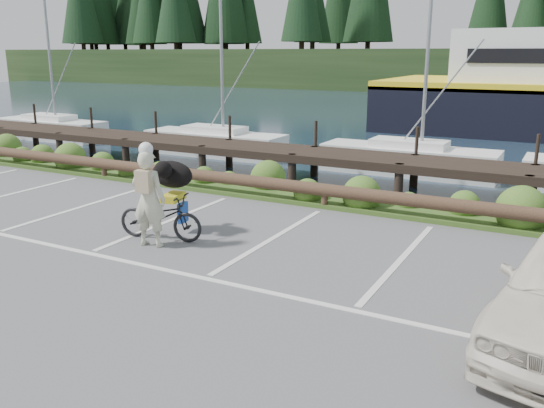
{
  "coord_description": "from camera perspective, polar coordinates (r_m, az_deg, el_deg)",
  "views": [
    {
      "loc": [
        5.14,
        -7.66,
        3.61
      ],
      "look_at": [
        0.67,
        0.7,
        1.1
      ],
      "focal_mm": 38.0,
      "sensor_mm": 36.0,
      "label": 1
    }
  ],
  "objects": [
    {
      "name": "log_rail",
      "position": [
        13.78,
        5.2,
        -0.42
      ],
      "size": [
        32.0,
        0.3,
        0.6
      ],
      "primitive_type": null,
      "color": "#443021",
      "rests_on": "ground"
    },
    {
      "name": "ground",
      "position": [
        9.91,
        -5.36,
        -6.61
      ],
      "size": [
        72.0,
        72.0,
        0.0
      ],
      "primitive_type": "plane",
      "color": "#535355"
    },
    {
      "name": "dog",
      "position": [
        11.87,
        -9.87,
        2.92
      ],
      "size": [
        0.63,
        1.02,
        0.55
      ],
      "primitive_type": "ellipsoid",
      "rotation": [
        0.0,
        0.0,
        1.75
      ],
      "color": "black",
      "rests_on": "bicycle"
    },
    {
      "name": "cyclist",
      "position": [
        11.09,
        -12.12,
        0.5
      ],
      "size": [
        0.75,
        0.56,
        1.85
      ],
      "primitive_type": "imported",
      "rotation": [
        0.0,
        0.0,
        3.32
      ],
      "color": "beige",
      "rests_on": "ground"
    },
    {
      "name": "bicycle",
      "position": [
        11.56,
        -10.99,
        -1.24
      ],
      "size": [
        1.85,
        0.93,
        0.93
      ],
      "primitive_type": "imported",
      "rotation": [
        0.0,
        0.0,
        1.75
      ],
      "color": "black",
      "rests_on": "ground"
    },
    {
      "name": "vegetation_strip",
      "position": [
        14.39,
        6.3,
        0.42
      ],
      "size": [
        34.0,
        1.6,
        0.1
      ],
      "primitive_type": "cube",
      "color": "#3D5B21",
      "rests_on": "ground"
    }
  ]
}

